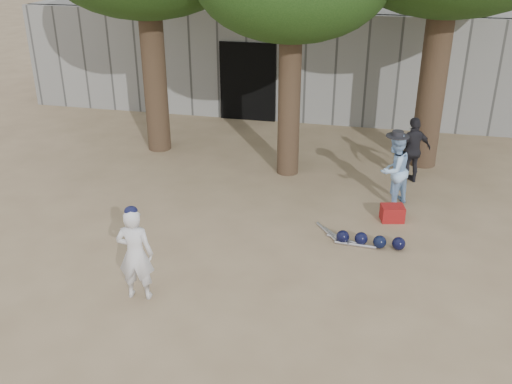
% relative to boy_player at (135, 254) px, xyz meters
% --- Properties ---
extents(ground, '(70.00, 70.00, 0.00)m').
position_rel_boy_player_xyz_m(ground, '(0.74, 1.04, -0.74)').
color(ground, '#937C5E').
rests_on(ground, ground).
extents(boy_player, '(0.58, 0.42, 1.47)m').
position_rel_boy_player_xyz_m(boy_player, '(0.00, 0.00, 0.00)').
color(boy_player, silver).
rests_on(boy_player, ground).
extents(spectator_blue, '(0.88, 0.90, 1.47)m').
position_rel_boy_player_xyz_m(spectator_blue, '(3.64, 4.09, -0.00)').
color(spectator_blue, '#9BC4F0').
rests_on(spectator_blue, ground).
extents(spectator_dark, '(0.91, 0.75, 1.45)m').
position_rel_boy_player_xyz_m(spectator_dark, '(4.03, 5.32, -0.01)').
color(spectator_dark, black).
rests_on(spectator_dark, ground).
extents(red_bag, '(0.48, 0.41, 0.30)m').
position_rel_boy_player_xyz_m(red_bag, '(3.68, 3.36, -0.59)').
color(red_bag, '#A7161C').
rests_on(red_bag, ground).
extents(back_building, '(16.00, 5.24, 3.00)m').
position_rel_boy_player_xyz_m(back_building, '(0.74, 11.37, 0.76)').
color(back_building, gray).
rests_on(back_building, ground).
extents(helmet_row, '(1.19, 0.28, 0.23)m').
position_rel_boy_player_xyz_m(helmet_row, '(3.32, 2.30, -0.62)').
color(helmet_row, black).
rests_on(helmet_row, ground).
extents(bat_pile, '(1.13, 0.72, 0.06)m').
position_rel_boy_player_xyz_m(bat_pile, '(2.80, 2.41, -0.71)').
color(bat_pile, '#AEADB4').
rests_on(bat_pile, ground).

